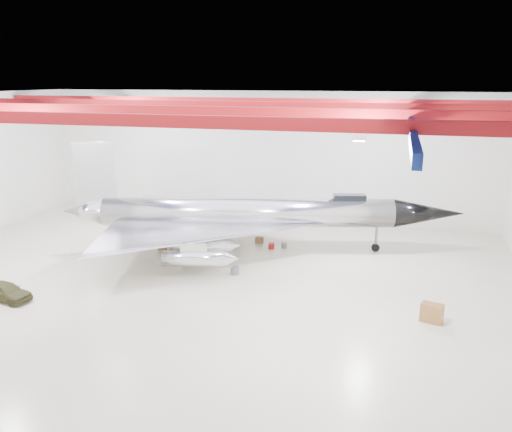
% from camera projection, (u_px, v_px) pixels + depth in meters
% --- Properties ---
extents(floor, '(40.00, 40.00, 0.00)m').
position_uv_depth(floor, '(196.00, 278.00, 31.11)').
color(floor, beige).
rests_on(floor, ground).
extents(wall_back, '(40.00, 0.00, 40.00)m').
position_uv_depth(wall_back, '(260.00, 155.00, 43.56)').
color(wall_back, silver).
rests_on(wall_back, floor).
extents(ceiling, '(40.00, 40.00, 0.00)m').
position_uv_depth(ceiling, '(190.00, 97.00, 28.19)').
color(ceiling, '#0A0F38').
rests_on(ceiling, wall_back).
extents(ceiling_structure, '(39.50, 29.50, 1.08)m').
position_uv_depth(ceiling_structure, '(190.00, 109.00, 28.37)').
color(ceiling_structure, maroon).
rests_on(ceiling_structure, ceiling).
extents(jet_aircraft, '(28.14, 19.88, 7.80)m').
position_uv_depth(jet_aircraft, '(247.00, 216.00, 35.35)').
color(jet_aircraft, silver).
rests_on(jet_aircraft, floor).
extents(jeep, '(3.25, 1.68, 1.06)m').
position_uv_depth(jeep, '(6.00, 291.00, 27.81)').
color(jeep, '#3E3B1F').
rests_on(jeep, floor).
extents(desk, '(1.20, 0.82, 1.01)m').
position_uv_depth(desk, '(432.00, 313.00, 25.30)').
color(desk, brown).
rests_on(desk, floor).
extents(crate_ply, '(0.68, 0.59, 0.42)m').
position_uv_depth(crate_ply, '(162.00, 248.00, 35.92)').
color(crate_ply, olive).
rests_on(crate_ply, floor).
extents(engine_drum, '(0.65, 0.65, 0.48)m').
position_uv_depth(engine_drum, '(235.00, 271.00, 31.60)').
color(engine_drum, '#59595B').
rests_on(engine_drum, floor).
extents(parts_bin, '(0.65, 0.54, 0.42)m').
position_uv_depth(parts_bin, '(259.00, 240.00, 37.70)').
color(parts_bin, olive).
rests_on(parts_bin, floor).
extents(crate_small, '(0.44, 0.39, 0.26)m').
position_uv_depth(crate_small, '(154.00, 228.00, 41.05)').
color(crate_small, '#59595B').
rests_on(crate_small, floor).
extents(tool_chest, '(0.47, 0.47, 0.41)m').
position_uv_depth(tool_chest, '(271.00, 246.00, 36.39)').
color(tool_chest, maroon).
rests_on(tool_chest, floor).
extents(spares_box, '(0.48, 0.48, 0.38)m').
position_uv_depth(spares_box, '(284.00, 245.00, 36.54)').
color(spares_box, '#59595B').
rests_on(spares_box, floor).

